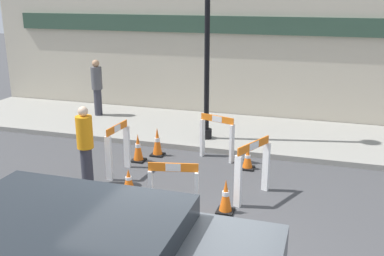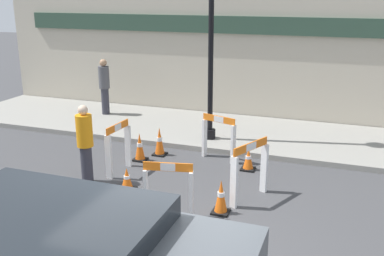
{
  "view_description": "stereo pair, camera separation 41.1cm",
  "coord_description": "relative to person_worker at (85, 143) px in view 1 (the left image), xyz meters",
  "views": [
    {
      "loc": [
        1.78,
        -5.33,
        3.72
      ],
      "look_at": [
        -0.86,
        3.21,
        1.0
      ],
      "focal_mm": 42.0,
      "sensor_mm": 36.0,
      "label": 1
    },
    {
      "loc": [
        2.17,
        -5.2,
        3.72
      ],
      "look_at": [
        -0.86,
        3.21,
        1.0
      ],
      "focal_mm": 42.0,
      "sensor_mm": 36.0,
      "label": 2
    }
  ],
  "objects": [
    {
      "name": "traffic_cone_3",
      "position": [
        0.93,
        -0.06,
        -0.65
      ],
      "size": [
        0.3,
        0.3,
        0.45
      ],
      "color": "black",
      "rests_on": "ground_plane"
    },
    {
      "name": "storefront_facade",
      "position": [
        2.69,
        5.76,
        1.88
      ],
      "size": [
        18.0,
        0.22,
        5.5
      ],
      "color": "#BCB29E",
      "rests_on": "ground_plane"
    },
    {
      "name": "barricade_3",
      "position": [
        0.35,
        0.69,
        -0.29
      ],
      "size": [
        0.19,
        0.82,
        1.09
      ],
      "rotation": [
        0.0,
        0.0,
        10.93
      ],
      "color": "white",
      "rests_on": "ground_plane"
    },
    {
      "name": "traffic_cone_1",
      "position": [
        0.74,
        1.95,
        -0.54
      ],
      "size": [
        0.3,
        0.3,
        0.68
      ],
      "color": "black",
      "rests_on": "ground_plane"
    },
    {
      "name": "person_pedestrian",
      "position": [
        -2.13,
        4.39,
        0.17
      ],
      "size": [
        0.41,
        0.41,
        1.68
      ],
      "rotation": [
        0.0,
        0.0,
        3.48
      ],
      "color": "#33333D",
      "rests_on": "sidewalk_slab"
    },
    {
      "name": "traffic_cone_0",
      "position": [
        0.46,
        1.48,
        -0.55
      ],
      "size": [
        0.3,
        0.3,
        0.65
      ],
      "color": "black",
      "rests_on": "ground_plane"
    },
    {
      "name": "barricade_2",
      "position": [
        2.14,
        2.13,
        -0.31
      ],
      "size": [
        0.85,
        0.38,
        1.04
      ],
      "rotation": [
        0.0,
        0.0,
        9.12
      ],
      "color": "white",
      "rests_on": "ground_plane"
    },
    {
      "name": "person_worker",
      "position": [
        0.0,
        0.0,
        0.0
      ],
      "size": [
        0.42,
        0.42,
        1.62
      ],
      "rotation": [
        0.0,
        0.0,
        0.36
      ],
      "color": "#33333D",
      "rests_on": "ground_plane"
    },
    {
      "name": "traffic_cone_4",
      "position": [
        2.93,
        -0.37,
        -0.57
      ],
      "size": [
        0.3,
        0.3,
        0.62
      ],
      "color": "black",
      "rests_on": "ground_plane"
    },
    {
      "name": "traffic_cone_2",
      "position": [
        2.93,
        1.75,
        -0.63
      ],
      "size": [
        0.3,
        0.3,
        0.49
      ],
      "color": "black",
      "rests_on": "ground_plane"
    },
    {
      "name": "sidewalk_slab",
      "position": [
        2.69,
        4.08,
        -0.8
      ],
      "size": [
        18.0,
        3.21,
        0.13
      ],
      "color": "gray",
      "rests_on": "ground_plane"
    },
    {
      "name": "barricade_0",
      "position": [
        2.1,
        -0.77,
        -0.34
      ],
      "size": [
        0.86,
        0.31,
        0.98
      ],
      "rotation": [
        0.0,
        0.0,
        6.5
      ],
      "color": "white",
      "rests_on": "ground_plane"
    },
    {
      "name": "barricade_1",
      "position": [
        3.27,
        0.33,
        -0.25
      ],
      "size": [
        0.52,
        0.95,
        1.12
      ],
      "rotation": [
        0.0,
        0.0,
        7.43
      ],
      "color": "white",
      "rests_on": "ground_plane"
    }
  ]
}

